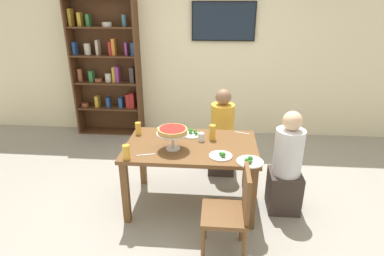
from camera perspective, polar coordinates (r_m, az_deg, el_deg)
ground_plane at (r=3.79m, az=-0.13°, el=-13.15°), size 12.00×12.00×0.00m
rear_partition at (r=5.34m, az=1.92°, el=13.67°), size 8.00×0.12×2.80m
dining_table at (r=3.46m, az=-0.14°, el=-4.47°), size 1.40×0.89×0.74m
bookshelf at (r=5.52m, az=-14.93°, el=10.26°), size 1.10×0.30×2.21m
television at (r=5.20m, az=5.65°, el=18.43°), size 0.98×0.05×0.59m
diner_head_east at (r=3.58m, az=16.49°, el=-7.13°), size 0.34×0.34×1.15m
diner_far_right at (r=4.20m, az=5.35°, el=-1.75°), size 0.34×0.34×1.15m
chair_near_right at (r=2.89m, az=7.24°, el=-14.22°), size 0.40×0.40×0.87m
deep_dish_pizza_stand at (r=3.24m, az=-3.48°, el=-0.72°), size 0.33×0.33×0.23m
salad_plate_near_diner at (r=3.63m, az=-0.01°, el=-1.01°), size 0.21×0.21×0.07m
salad_plate_far_diner at (r=3.16m, az=5.24°, el=-4.90°), size 0.23×0.23×0.07m
salad_plate_spare at (r=3.09m, az=10.27°, el=-5.86°), size 0.26×0.26×0.07m
beer_glass_amber_tall at (r=3.70m, az=-9.59°, el=-0.06°), size 0.07×0.07×0.14m
beer_glass_amber_short at (r=3.15m, az=-11.65°, el=-4.25°), size 0.07×0.07×0.15m
beer_glass_amber_spare at (r=3.51m, az=3.66°, el=-0.78°), size 0.07×0.07×0.17m
water_glass_clear_near at (r=3.48m, az=1.64°, el=-1.61°), size 0.07×0.07×0.09m
water_glass_clear_far at (r=3.64m, az=-5.71°, el=-0.62°), size 0.07×0.07×0.09m
water_glass_clear_spare at (r=3.58m, az=-4.65°, el=-0.88°), size 0.07×0.07×0.11m
cutlery_fork_near at (r=3.23m, az=-8.23°, el=-4.74°), size 0.18×0.07×0.00m
cutlery_knife_near at (r=3.74m, az=8.94°, el=-0.87°), size 0.18×0.07×0.00m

